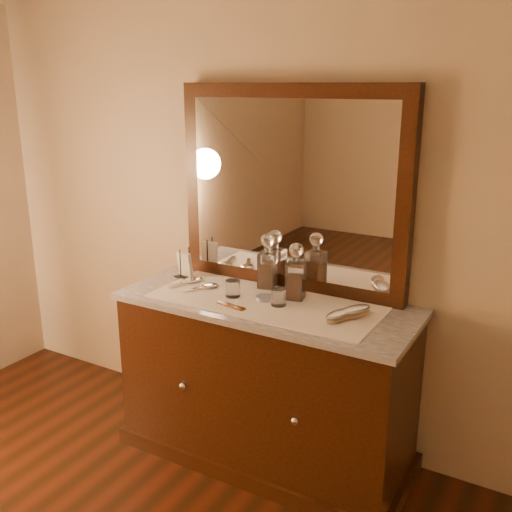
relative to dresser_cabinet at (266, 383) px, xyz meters
name	(u,v)px	position (x,y,z in m)	size (l,w,h in m)	color
dresser_cabinet	(266,383)	(0.00, 0.00, 0.00)	(1.40, 0.55, 0.82)	black
dresser_plinth	(266,448)	(0.00, 0.00, -0.37)	(1.46, 0.59, 0.08)	black
knob_left	(183,386)	(-0.30, -0.28, 0.04)	(0.04, 0.04, 0.04)	silver
knob_right	(295,421)	(0.30, -0.28, 0.04)	(0.04, 0.04, 0.04)	silver
marble_top	(266,304)	(0.00, 0.00, 0.42)	(1.44, 0.59, 0.03)	silver
mirror_frame	(291,189)	(0.00, 0.25, 0.94)	(1.20, 0.08, 1.00)	black
mirror_glass	(288,190)	(0.00, 0.21, 0.94)	(1.06, 0.01, 0.86)	white
lace_runner	(264,302)	(0.00, -0.02, 0.44)	(1.10, 0.45, 0.00)	white
pin_dish	(265,298)	(-0.01, 0.01, 0.45)	(0.09, 0.09, 0.02)	white
comb	(231,306)	(-0.10, -0.15, 0.45)	(0.16, 0.03, 0.01)	brown
napkin_rack	(185,266)	(-0.54, 0.09, 0.51)	(0.12, 0.08, 0.16)	black
decanter_left	(268,267)	(-0.08, 0.16, 0.55)	(0.10, 0.10, 0.28)	#904315
decanter_right	(296,277)	(0.11, 0.09, 0.55)	(0.10, 0.10, 0.28)	#904315
brush_near	(338,316)	(0.39, -0.06, 0.46)	(0.10, 0.16, 0.04)	#A08162
brush_far	(355,312)	(0.44, 0.02, 0.47)	(0.14, 0.18, 0.05)	#A08162
hand_mirror_outer	(191,281)	(-0.47, 0.03, 0.45)	(0.10, 0.22, 0.02)	silver
hand_mirror_inner	(206,286)	(-0.35, 0.00, 0.45)	(0.13, 0.19, 0.02)	silver
tumblers	(255,293)	(-0.04, -0.03, 0.48)	(0.32, 0.08, 0.08)	white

